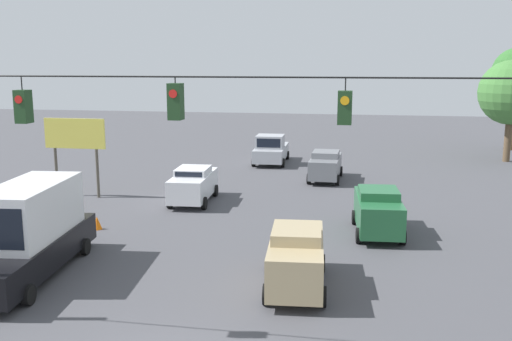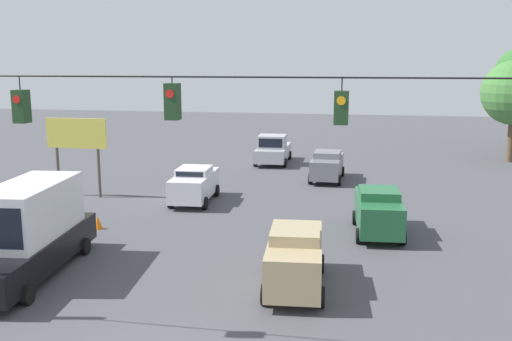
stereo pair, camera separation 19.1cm
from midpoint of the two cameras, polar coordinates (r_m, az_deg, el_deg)
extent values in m
cylinder|color=black|center=(13.82, -8.50, 9.26)|extent=(18.98, 0.04, 0.04)
cube|color=#1E3D1E|center=(13.14, 8.46, 6.23)|extent=(0.32, 0.36, 0.76)
cylinder|color=black|center=(13.11, 8.53, 8.53)|extent=(0.03, 0.03, 0.30)
cylinder|color=orange|center=(12.94, 8.46, 6.92)|extent=(0.20, 0.02, 0.20)
cube|color=#1E3D1E|center=(13.84, -8.43, 6.83)|extent=(0.32, 0.36, 0.87)
cylinder|color=black|center=(13.82, -8.49, 8.94)|extent=(0.03, 0.03, 0.15)
cylinder|color=red|center=(13.65, -8.71, 7.59)|extent=(0.20, 0.02, 0.20)
cube|color=#1E3D1E|center=(15.59, -22.57, 5.92)|extent=(0.32, 0.36, 0.83)
cylinder|color=black|center=(15.56, -22.72, 8.08)|extent=(0.03, 0.03, 0.34)
cylinder|color=red|center=(15.42, -23.00, 6.55)|extent=(0.20, 0.02, 0.20)
cube|color=black|center=(21.27, -21.99, -7.69)|extent=(2.83, 7.29, 1.00)
cube|color=silver|center=(21.19, -21.84, -3.71)|extent=(2.41, 4.72, 1.87)
cylinder|color=black|center=(19.04, -22.06, -11.46)|extent=(0.28, 0.66, 0.64)
cylinder|color=black|center=(23.85, -21.76, -6.96)|extent=(0.28, 0.66, 0.64)
cylinder|color=black|center=(23.00, -16.94, -7.29)|extent=(0.28, 0.66, 0.64)
cube|color=#A8AAB2|center=(41.67, 1.39, 1.82)|extent=(2.23, 5.18, 0.90)
cube|color=#A8AAB2|center=(40.93, 1.29, 2.93)|extent=(1.97, 1.90, 0.90)
cube|color=black|center=(40.02, 1.12, 2.75)|extent=(1.67, 0.06, 0.63)
cylinder|color=black|center=(40.26, -0.38, 0.85)|extent=(0.24, 0.65, 0.64)
cylinder|color=black|center=(39.99, 2.57, 0.78)|extent=(0.24, 0.65, 0.64)
cylinder|color=black|center=(43.51, 0.30, 1.60)|extent=(0.24, 0.65, 0.64)
cylinder|color=black|center=(43.26, 3.04, 1.54)|extent=(0.24, 0.65, 0.64)
cube|color=#236038|center=(24.97, 11.87, -4.07)|extent=(2.06, 4.41, 1.29)
cube|color=#236038|center=(24.78, 11.94, -2.22)|extent=(1.75, 2.00, 0.36)
cube|color=black|center=(25.70, 11.74, -1.74)|extent=(1.41, 0.12, 0.25)
cylinder|color=black|center=(26.58, 13.42, -4.67)|extent=(0.26, 0.65, 0.64)
cylinder|color=black|center=(26.41, 9.62, -4.63)|extent=(0.26, 0.65, 0.64)
cylinder|color=black|center=(23.92, 14.25, -6.45)|extent=(0.26, 0.65, 0.64)
cylinder|color=black|center=(23.73, 10.01, -6.41)|extent=(0.26, 0.65, 0.64)
cube|color=tan|center=(18.81, 3.76, -8.76)|extent=(2.03, 4.58, 1.34)
cube|color=tan|center=(18.54, 3.80, -6.29)|extent=(1.71, 2.08, 0.36)
cube|color=black|center=(19.49, 3.91, -5.43)|extent=(1.36, 0.12, 0.25)
cylinder|color=black|center=(20.39, 6.32, -9.21)|extent=(0.27, 0.65, 0.64)
cylinder|color=black|center=(20.44, 1.48, -9.10)|extent=(0.27, 0.65, 0.64)
cylinder|color=black|center=(17.69, 6.37, -12.42)|extent=(0.27, 0.65, 0.64)
cylinder|color=black|center=(17.75, 0.74, -12.27)|extent=(0.27, 0.65, 0.64)
cube|color=silver|center=(30.14, -6.46, -1.48)|extent=(1.99, 4.50, 1.17)
cube|color=silver|center=(29.98, -6.49, -0.05)|extent=(1.72, 2.02, 0.36)
cube|color=black|center=(29.05, -6.95, -0.41)|extent=(1.41, 0.09, 0.25)
cylinder|color=black|center=(29.14, -8.80, -3.14)|extent=(0.25, 0.65, 0.64)
cylinder|color=black|center=(28.71, -5.40, -3.27)|extent=(0.25, 0.65, 0.64)
cylinder|color=black|center=(31.84, -7.38, -1.91)|extent=(0.25, 0.65, 0.64)
cylinder|color=black|center=(31.44, -4.26, -2.01)|extent=(0.25, 0.65, 0.64)
cube|color=slate|center=(35.80, 6.81, 0.45)|extent=(1.86, 4.44, 1.14)
cube|color=slate|center=(35.68, 6.84, 1.64)|extent=(1.64, 1.98, 0.36)
cube|color=black|center=(36.64, 6.98, 1.88)|extent=(1.37, 0.06, 0.25)
cylinder|color=black|center=(37.24, 8.31, -0.08)|extent=(0.24, 0.65, 0.64)
cylinder|color=black|center=(37.38, 5.69, 0.03)|extent=(0.24, 0.65, 0.64)
cylinder|color=black|center=(34.45, 7.99, -0.95)|extent=(0.24, 0.65, 0.64)
cylinder|color=black|center=(34.61, 5.16, -0.84)|extent=(0.24, 0.65, 0.64)
cone|color=orange|center=(21.54, -22.58, -8.98)|extent=(0.43, 0.43, 0.58)
cone|color=orange|center=(23.56, -18.75, -7.04)|extent=(0.43, 0.43, 0.58)
cone|color=orange|center=(26.24, -15.81, -5.06)|extent=(0.43, 0.43, 0.58)
cylinder|color=#4C473D|center=(32.07, -15.72, -0.28)|extent=(0.16, 0.16, 2.67)
cylinder|color=#4C473D|center=(33.19, -19.48, -0.13)|extent=(0.16, 0.16, 2.67)
cube|color=#D8CC4C|center=(32.29, -17.85, 3.54)|extent=(3.45, 0.12, 1.63)
cylinder|color=brown|center=(45.96, 23.78, 3.17)|extent=(0.49, 0.49, 3.80)
sphere|color=#427A38|center=(45.70, 24.08, 7.14)|extent=(4.71, 4.71, 4.71)
camera|label=1|loc=(0.10, -90.23, -0.04)|focal=40.00mm
camera|label=2|loc=(0.10, 89.77, 0.04)|focal=40.00mm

